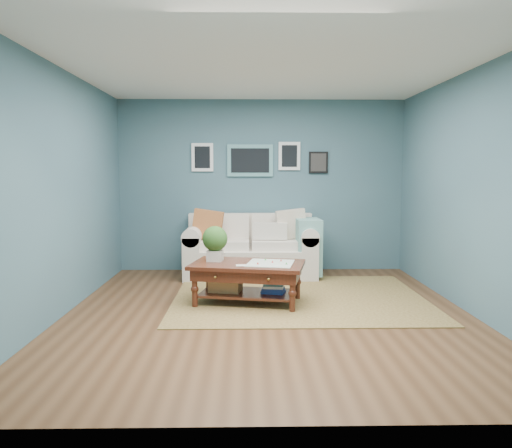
{
  "coord_description": "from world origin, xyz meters",
  "views": [
    {
      "loc": [
        -0.23,
        -5.44,
        1.57
      ],
      "look_at": [
        -0.11,
        1.0,
        0.9
      ],
      "focal_mm": 35.0,
      "sensor_mm": 36.0,
      "label": 1
    }
  ],
  "objects": [
    {
      "name": "room_shell",
      "position": [
        -0.0,
        0.06,
        1.36
      ],
      "size": [
        5.0,
        5.02,
        2.7
      ],
      "color": "brown",
      "rests_on": "ground"
    },
    {
      "name": "loveseat",
      "position": [
        -0.09,
        2.03,
        0.42
      ],
      "size": [
        2.01,
        0.91,
        1.03
      ],
      "color": "beige",
      "rests_on": "ground"
    },
    {
      "name": "area_rug",
      "position": [
        0.42,
        0.65,
        0.01
      ],
      "size": [
        3.1,
        2.48,
        0.01
      ],
      "primitive_type": "cube",
      "color": "brown",
      "rests_on": "ground"
    },
    {
      "name": "coffee_table",
      "position": [
        -0.29,
        0.44,
        0.41
      ],
      "size": [
        1.44,
        1.01,
        0.92
      ],
      "rotation": [
        0.0,
        0.0,
        -0.2
      ],
      "color": "#381A0F",
      "rests_on": "ground"
    }
  ]
}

